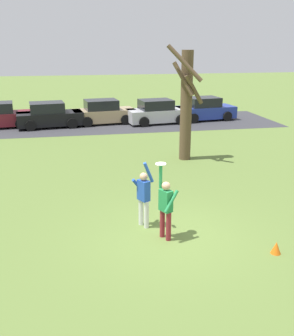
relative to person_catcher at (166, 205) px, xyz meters
name	(u,v)px	position (x,y,z in m)	size (l,w,h in m)	color
ground_plane	(168,236)	(0.12, 0.13, -0.98)	(120.00, 120.00, 0.00)	olive
person_catcher	(166,205)	(0.00, 0.00, 0.00)	(0.51, 0.59, 2.08)	maroon
person_defender	(144,195)	(-0.45, 0.86, 0.00)	(0.60, 0.66, 2.04)	silver
frisbee_disc	(161,164)	(-0.10, 0.20, 1.11)	(0.29, 0.29, 0.02)	white
parked_car_black	(49,116)	(-3.80, 16.11, -0.25)	(4.30, 2.44, 1.59)	black
parked_car_tan	(103,113)	(-0.32, 16.65, -0.25)	(4.30, 2.44, 1.59)	tan
parked_car_silver	(157,112)	(3.27, 16.04, -0.25)	(4.30, 2.44, 1.59)	#BCBCC1
parked_car_blue	(205,110)	(6.79, 16.61, -0.25)	(4.30, 2.44, 1.59)	#233893
parking_strip	(82,125)	(-1.79, 16.38, -0.98)	(26.33, 6.40, 0.01)	#38383D
bare_tree_tall	(186,103)	(2.68, 7.36, 1.61)	(1.78, 1.33, 5.12)	brown
field_cone_orange	(276,248)	(2.59, -1.33, -0.82)	(0.26, 0.26, 0.32)	orange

